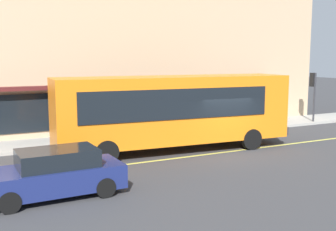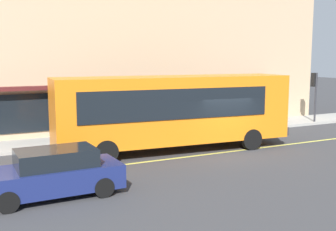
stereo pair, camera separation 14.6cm
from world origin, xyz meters
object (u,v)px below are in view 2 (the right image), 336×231
at_px(pedestrian_mid_block, 201,110).
at_px(pedestrian_at_corner, 182,114).
at_px(bus, 175,109).
at_px(traffic_light, 314,85).
at_px(car_navy, 53,174).

distance_m(pedestrian_mid_block, pedestrian_at_corner, 1.85).
bearing_deg(bus, pedestrian_at_corner, 56.88).
bearing_deg(pedestrian_mid_block, traffic_light, -8.88).
relative_size(bus, car_navy, 2.60).
relative_size(bus, pedestrian_mid_block, 6.47).
relative_size(car_navy, pedestrian_mid_block, 2.49).
relative_size(traffic_light, car_navy, 0.74).
height_order(bus, pedestrian_mid_block, bus).
xyz_separation_m(bus, car_navy, (-6.40, -3.98, -1.24)).
distance_m(bus, pedestrian_mid_block, 5.94).
relative_size(bus, traffic_light, 3.53).
xyz_separation_m(bus, pedestrian_mid_block, (4.02, 4.30, -0.79)).
distance_m(car_navy, pedestrian_at_corner, 11.53).
bearing_deg(traffic_light, pedestrian_mid_block, 171.12).
bearing_deg(traffic_light, pedestrian_at_corner, 177.06).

